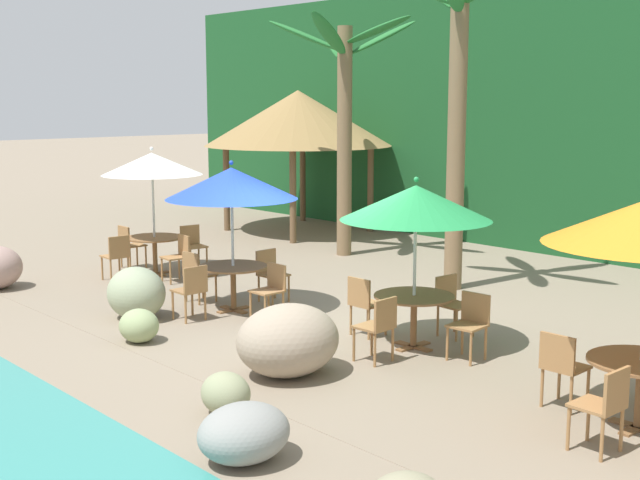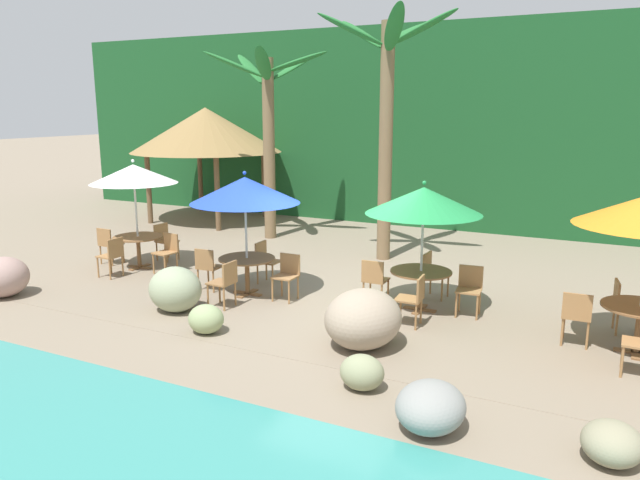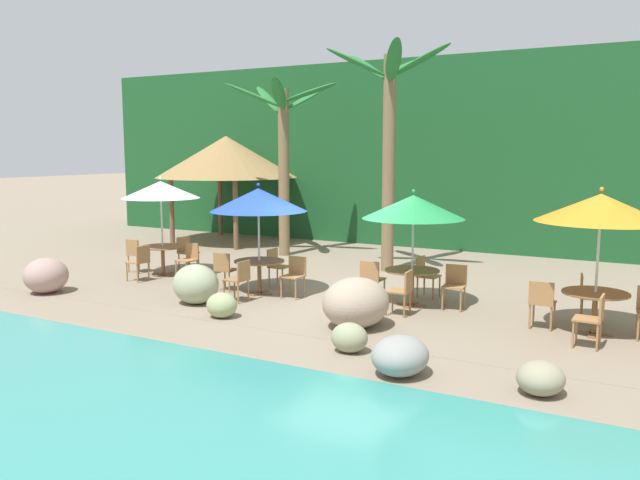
{
  "view_description": "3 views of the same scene",
  "coord_description": "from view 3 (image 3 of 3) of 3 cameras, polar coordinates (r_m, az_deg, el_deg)",
  "views": [
    {
      "loc": [
        8.73,
        -8.13,
        3.38
      ],
      "look_at": [
        -0.28,
        0.16,
        1.31
      ],
      "focal_mm": 47.1,
      "sensor_mm": 36.0,
      "label": 1
    },
    {
      "loc": [
        4.4,
        -9.75,
        3.59
      ],
      "look_at": [
        -0.37,
        -0.14,
        1.23
      ],
      "focal_mm": 33.79,
      "sensor_mm": 36.0,
      "label": 2
    },
    {
      "loc": [
        6.0,
        -11.82,
        3.14
      ],
      "look_at": [
        -0.52,
        -0.01,
        1.26
      ],
      "focal_mm": 36.48,
      "sensor_mm": 36.0,
      "label": 3
    }
  ],
  "objects": [
    {
      "name": "chair_blue_right",
      "position": [
        13.54,
        -7.07,
        -3.3
      ],
      "size": [
        0.43,
        0.42,
        0.87
      ],
      "color": "#9E7042",
      "rests_on": "ground"
    },
    {
      "name": "chair_green_seaward",
      "position": [
        13.16,
        11.75,
        -3.73
      ],
      "size": [
        0.46,
        0.46,
        0.87
      ],
      "color": "#9E7042",
      "rests_on": "ground"
    },
    {
      "name": "chair_white_seaward",
      "position": [
        16.2,
        -11.41,
        -1.55
      ],
      "size": [
        0.47,
        0.47,
        0.87
      ],
      "color": "#9E7042",
      "rests_on": "ground"
    },
    {
      "name": "chair_orange_inland",
      "position": [
        12.87,
        22.41,
        -4.43
      ],
      "size": [
        0.48,
        0.48,
        0.87
      ],
      "color": "#9E7042",
      "rests_on": "ground"
    },
    {
      "name": "dining_table_white",
      "position": [
        16.75,
        -13.63,
        -0.95
      ],
      "size": [
        1.1,
        1.1,
        0.74
      ],
      "color": "brown",
      "rests_on": "ground"
    },
    {
      "name": "chair_green_right",
      "position": [
        12.45,
        7.29,
        -4.29
      ],
      "size": [
        0.45,
        0.45,
        0.87
      ],
      "color": "#9E7042",
      "rests_on": "ground"
    },
    {
      "name": "umbrella_blue",
      "position": [
        14.07,
        -5.42,
        3.52
      ],
      "size": [
        2.1,
        2.1,
        2.42
      ],
      "color": "silver",
      "rests_on": "ground"
    },
    {
      "name": "chair_green_left",
      "position": [
        13.5,
        4.54,
        -3.3
      ],
      "size": [
        0.43,
        0.43,
        0.87
      ],
      "color": "#9E7042",
      "rests_on": "ground"
    },
    {
      "name": "dining_table_orange",
      "position": [
        12.02,
        22.99,
        -4.81
      ],
      "size": [
        1.1,
        1.1,
        0.74
      ],
      "color": "brown",
      "rests_on": "ground"
    },
    {
      "name": "dining_table_blue",
      "position": [
        14.25,
        -5.35,
        -2.29
      ],
      "size": [
        1.1,
        1.1,
        0.74
      ],
      "color": "brown",
      "rests_on": "ground"
    },
    {
      "name": "umbrella_white",
      "position": [
        16.59,
        -13.8,
        4.3
      ],
      "size": [
        1.92,
        1.92,
        2.48
      ],
      "color": "silver",
      "rests_on": "ground"
    },
    {
      "name": "ground_plane",
      "position": [
        13.62,
        1.94,
        -5.38
      ],
      "size": [
        120.0,
        120.0,
        0.0
      ],
      "primitive_type": "plane",
      "color": "gray"
    },
    {
      "name": "chair_blue_inland",
      "position": [
        15.02,
        -3.84,
        -2.14
      ],
      "size": [
        0.43,
        0.43,
        0.87
      ],
      "color": "#9E7042",
      "rests_on": "ground"
    },
    {
      "name": "palm_tree_second",
      "position": [
        16.79,
        6.08,
        9.96
      ],
      "size": [
        3.17,
        3.13,
        5.71
      ],
      "color": "brown",
      "rests_on": "ground"
    },
    {
      "name": "terrace_deck",
      "position": [
        13.62,
        1.94,
        -5.37
      ],
      "size": [
        18.0,
        5.2,
        0.01
      ],
      "color": "gray",
      "rests_on": "ground"
    },
    {
      "name": "rock_seawall",
      "position": [
        11.9,
        -7.67,
        -5.67
      ],
      "size": [
        17.05,
        3.16,
        0.89
      ],
      "color": "tan",
      "rests_on": "ground"
    },
    {
      "name": "dining_table_green",
      "position": [
        13.25,
        8.08,
        -3.12
      ],
      "size": [
        1.1,
        1.1,
        0.74
      ],
      "color": "brown",
      "rests_on": "ground"
    },
    {
      "name": "umbrella_green",
      "position": [
        13.06,
        8.2,
        2.89
      ],
      "size": [
        2.04,
        2.04,
        2.36
      ],
      "color": "silver",
      "rests_on": "ground"
    },
    {
      "name": "chair_orange_left",
      "position": [
        12.05,
        18.89,
        -5.07
      ],
      "size": [
        0.43,
        0.43,
        0.87
      ],
      "color": "#9E7042",
      "rests_on": "ground"
    },
    {
      "name": "chair_white_inland",
      "position": [
        17.38,
        -11.66,
        -0.91
      ],
      "size": [
        0.48,
        0.47,
        0.87
      ],
      "color": "#9E7042",
      "rests_on": "ground"
    },
    {
      "name": "chair_blue_seaward",
      "position": [
        13.89,
        -2.22,
        -2.96
      ],
      "size": [
        0.42,
        0.43,
        0.87
      ],
      "color": "#9E7042",
      "rests_on": "ground"
    },
    {
      "name": "foliage_backdrop",
      "position": [
        21.67,
        12.94,
        7.37
      ],
      "size": [
        28.0,
        2.4,
        6.0
      ],
      "color": "#194C23",
      "rests_on": "ground"
    },
    {
      "name": "chair_orange_right",
      "position": [
        11.21,
        22.88,
        -6.23
      ],
      "size": [
        0.43,
        0.43,
        0.87
      ],
      "color": "#9E7042",
      "rests_on": "ground"
    },
    {
      "name": "chair_white_right",
      "position": [
        16.11,
        -15.51,
        -1.73
      ],
      "size": [
        0.44,
        0.44,
        0.87
      ],
      "color": "#9E7042",
      "rests_on": "ground"
    },
    {
      "name": "chair_green_inland",
      "position": [
        14.07,
        9.19,
        -2.91
      ],
      "size": [
        0.45,
        0.45,
        0.87
      ],
      "color": "#9E7042",
      "rests_on": "ground"
    },
    {
      "name": "umbrella_orange",
      "position": [
        11.8,
        23.4,
        2.6
      ],
      "size": [
        2.13,
        2.13,
        2.52
      ],
      "color": "silver",
      "rests_on": "ground"
    },
    {
      "name": "chair_white_left",
      "position": [
        17.29,
        -15.86,
        -1.1
      ],
      "size": [
        0.43,
        0.44,
        0.87
      ],
      "color": "#9E7042",
      "rests_on": "ground"
    },
    {
      "name": "palapa_hut",
      "position": [
        22.34,
        -8.22,
        7.21
      ],
      "size": [
        4.78,
        4.78,
        3.6
      ],
      "color": "brown",
      "rests_on": "ground"
    },
    {
      "name": "palm_tree_nearest",
      "position": [
        19.28,
        -3.2,
        8.72
      ],
      "size": [
        3.26,
        3.25,
        5.12
      ],
      "color": "brown",
      "rests_on": "ground"
    },
    {
      "name": "chair_blue_left",
      "position": [
        14.65,
        -8.37,
        -2.47
      ],
      "size": [
        0.44,
        0.45,
        0.87
      ],
      "color": "#9E7042",
      "rests_on": "ground"
    }
  ]
}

